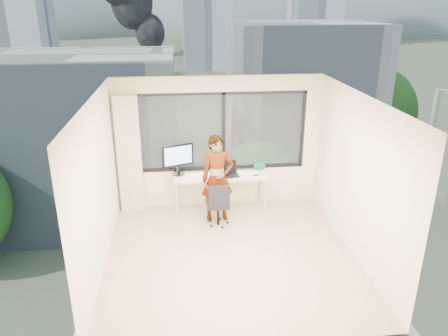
{
  "coord_description": "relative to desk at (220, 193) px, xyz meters",
  "views": [
    {
      "loc": [
        -0.76,
        -5.99,
        3.87
      ],
      "look_at": [
        0.0,
        1.0,
        1.15
      ],
      "focal_mm": 34.5,
      "sensor_mm": 36.0,
      "label": 1
    }
  ],
  "objects": [
    {
      "name": "game_console",
      "position": [
        0.05,
        0.22,
        0.41
      ],
      "size": [
        0.31,
        0.27,
        0.07
      ],
      "primitive_type": "cube",
      "rotation": [
        0.0,
        0.0,
        -0.14
      ],
      "color": "white",
      "rests_on": "desk"
    },
    {
      "name": "desk",
      "position": [
        0.0,
        0.0,
        0.0
      ],
      "size": [
        1.8,
        0.6,
        0.75
      ],
      "primitive_type": "cube",
      "color": "tan",
      "rests_on": "floor"
    },
    {
      "name": "far_tower_b",
      "position": [
        8.0,
        118.34,
        0.62
      ],
      "size": [
        13.0,
        13.0,
        30.0
      ],
      "primitive_type": "cube",
      "color": "silver",
      "rests_on": "exterior_ground"
    },
    {
      "name": "pen_cup",
      "position": [
        0.13,
        -0.06,
        0.43
      ],
      "size": [
        0.1,
        0.1,
        0.1
      ],
      "primitive_type": "cylinder",
      "rotation": [
        0.0,
        0.0,
        0.27
      ],
      "color": "black",
      "rests_on": "desk"
    },
    {
      "name": "person",
      "position": [
        -0.09,
        -0.35,
        0.45
      ],
      "size": [
        0.63,
        0.44,
        1.65
      ],
      "primitive_type": "imported",
      "rotation": [
        0.0,
        0.0,
        0.09
      ],
      "color": "#2D2D33",
      "rests_on": "floor"
    },
    {
      "name": "ceiling",
      "position": [
        0.0,
        -1.66,
        2.23
      ],
      "size": [
        4.0,
        4.0,
        0.01
      ],
      "primitive_type": "cube",
      "color": "white",
      "rests_on": "ground"
    },
    {
      "name": "laptop",
      "position": [
        0.16,
        -0.05,
        0.5
      ],
      "size": [
        0.42,
        0.44,
        0.24
      ],
      "primitive_type": null,
      "rotation": [
        0.0,
        0.0,
        0.13
      ],
      "color": "black",
      "rests_on": "desk"
    },
    {
      "name": "far_tower_c",
      "position": [
        45.0,
        138.34,
        -1.38
      ],
      "size": [
        15.0,
        15.0,
        26.0
      ],
      "primitive_type": "cube",
      "color": "silver",
      "rests_on": "exterior_ground"
    },
    {
      "name": "tree_b",
      "position": [
        4.0,
        16.34,
        -9.88
      ],
      "size": [
        7.6,
        7.6,
        9.0
      ],
      "primitive_type": null,
      "color": "#204F1A",
      "rests_on": "exterior_ground"
    },
    {
      "name": "near_bldg_a",
      "position": [
        -9.0,
        28.34,
        -7.38
      ],
      "size": [
        16.0,
        12.0,
        14.0
      ],
      "primitive_type": "cube",
      "color": "beige",
      "rests_on": "exterior_ground"
    },
    {
      "name": "hill_b",
      "position": [
        100.0,
        318.34,
        -14.38
      ],
      "size": [
        300.0,
        220.0,
        96.0
      ],
      "primitive_type": "ellipsoid",
      "color": "slate",
      "rests_on": "exterior_ground"
    },
    {
      "name": "cellphone",
      "position": [
        0.68,
        -0.1,
        0.38
      ],
      "size": [
        0.1,
        0.05,
        0.01
      ],
      "primitive_type": "cube",
      "rotation": [
        0.0,
        0.0,
        0.09
      ],
      "color": "black",
      "rests_on": "desk"
    },
    {
      "name": "chair",
      "position": [
        -0.1,
        -0.59,
        0.06
      ],
      "size": [
        0.46,
        0.46,
        0.87
      ],
      "primitive_type": null,
      "rotation": [
        0.0,
        0.0,
        0.03
      ],
      "color": "black",
      "rests_on": "floor"
    },
    {
      "name": "wall_front",
      "position": [
        0.0,
        -3.66,
        0.93
      ],
      "size": [
        4.0,
        0.01,
        2.6
      ],
      "primitive_type": "cube",
      "color": "beige",
      "rests_on": "ground"
    },
    {
      "name": "curtain",
      "position": [
        -1.72,
        0.22,
        0.77
      ],
      "size": [
        0.45,
        0.14,
        2.3
      ],
      "primitive_type": "cube",
      "color": "beige",
      "rests_on": "floor"
    },
    {
      "name": "monitor",
      "position": [
        -0.8,
        0.12,
        0.68
      ],
      "size": [
        0.62,
        0.34,
        0.61
      ],
      "primitive_type": null,
      "rotation": [
        0.0,
        0.0,
        0.36
      ],
      "color": "black",
      "rests_on": "desk"
    },
    {
      "name": "window_wall",
      "position": [
        0.05,
        0.34,
        1.15
      ],
      "size": [
        3.3,
        0.16,
        1.55
      ],
      "primitive_type": null,
      "color": "black",
      "rests_on": "ground"
    },
    {
      "name": "tree_c",
      "position": [
        22.0,
        38.34,
        -9.38
      ],
      "size": [
        8.4,
        8.4,
        10.0
      ],
      "primitive_type": null,
      "color": "#204F1A",
      "rests_on": "exterior_ground"
    },
    {
      "name": "wall_left",
      "position": [
        -2.0,
        -1.66,
        0.93
      ],
      "size": [
        0.01,
        4.0,
        2.6
      ],
      "primitive_type": "cube",
      "color": "beige",
      "rests_on": "ground"
    },
    {
      "name": "hill_a",
      "position": [
        -120.0,
        318.34,
        -14.38
      ],
      "size": [
        288.0,
        216.0,
        90.0
      ],
      "primitive_type": "ellipsoid",
      "color": "slate",
      "rests_on": "exterior_ground"
    },
    {
      "name": "near_bldg_b",
      "position": [
        12.0,
        36.34,
        -6.38
      ],
      "size": [
        14.0,
        13.0,
        16.0
      ],
      "primitive_type": "cube",
      "color": "silver",
      "rests_on": "exterior_ground"
    },
    {
      "name": "far_tower_a",
      "position": [
        -35.0,
        93.34,
        -0.38
      ],
      "size": [
        14.0,
        14.0,
        28.0
      ],
      "primitive_type": "cube",
      "color": "silver",
      "rests_on": "exterior_ground"
    },
    {
      "name": "floor",
      "position": [
        0.0,
        -1.66,
        -0.38
      ],
      "size": [
        4.0,
        4.0,
        0.01
      ],
      "primitive_type": "cube",
      "color": "#D1AE88",
      "rests_on": "ground"
    },
    {
      "name": "handbag",
      "position": [
        0.8,
        0.2,
        0.47
      ],
      "size": [
        0.25,
        0.15,
        0.18
      ],
      "primitive_type": "ellipsoid",
      "rotation": [
        0.0,
        0.0,
        -0.13
      ],
      "color": "#0B4336",
      "rests_on": "desk"
    },
    {
      "name": "wall_right",
      "position": [
        2.0,
        -1.66,
        0.93
      ],
      "size": [
        0.01,
        4.0,
        2.6
      ],
      "primitive_type": "cube",
      "color": "beige",
      "rests_on": "ground"
    },
    {
      "name": "exterior_ground",
      "position": [
        0.0,
        118.34,
        -14.38
      ],
      "size": [
        400.0,
        400.0,
        0.04
      ],
      "primitive_type": "cube",
      "color": "#515B3D",
      "rests_on": "ground"
    }
  ]
}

